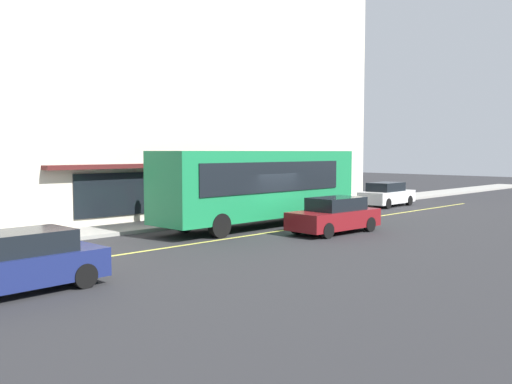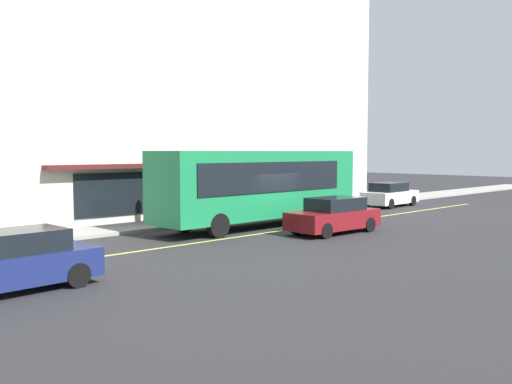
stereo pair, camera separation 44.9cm
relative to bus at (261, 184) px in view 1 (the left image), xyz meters
name	(u,v)px [view 1 (the left image)]	position (x,y,z in m)	size (l,w,h in m)	color
ground	(283,231)	(-0.21, -1.56, -1.99)	(120.00, 120.00, 0.00)	#28282B
sidewalk	(209,219)	(-0.21, 3.48, -1.91)	(80.00, 2.61, 0.15)	#9E9B93
lane_centre_stripe	(283,230)	(-0.21, -1.56, -1.98)	(36.00, 0.16, 0.01)	#D8D14C
storefront_building	(157,92)	(1.48, 10.26, 5.07)	(27.61, 11.57, 14.13)	beige
bus	(261,184)	(0.00, 0.00, 0.00)	(11.16, 2.72, 3.50)	#197F47
traffic_light	(266,169)	(3.17, 2.71, 0.55)	(0.30, 0.52, 3.20)	#2D2D33
car_navy	(16,263)	(-12.81, -4.19, -1.24)	(4.36, 1.98, 1.52)	navy
car_maroon	(334,216)	(0.87, -3.58, -1.24)	(4.36, 1.99, 1.52)	maroon
car_white	(387,195)	(12.54, 1.11, -1.24)	(4.39, 2.05, 1.52)	white
pedestrian_at_corner	(149,201)	(-3.45, 3.94, -0.81)	(0.34, 0.34, 1.71)	black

